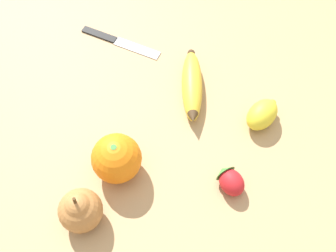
# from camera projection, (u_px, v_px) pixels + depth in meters

# --- Properties ---
(ground_plane) EXTENTS (3.00, 3.00, 0.00)m
(ground_plane) POSITION_uv_depth(u_px,v_px,m) (168.00, 106.00, 0.77)
(ground_plane) COLOR tan
(banana) EXTENTS (0.08, 0.18, 0.04)m
(banana) POSITION_uv_depth(u_px,v_px,m) (192.00, 86.00, 0.77)
(banana) COLOR gold
(banana) RESTS_ON ground_plane
(orange) EXTENTS (0.09, 0.09, 0.09)m
(orange) POSITION_uv_depth(u_px,v_px,m) (117.00, 158.00, 0.66)
(orange) COLOR orange
(orange) RESTS_ON ground_plane
(pear) EXTENTS (0.07, 0.07, 0.09)m
(pear) POSITION_uv_depth(u_px,v_px,m) (80.00, 210.00, 0.62)
(pear) COLOR #B2753D
(pear) RESTS_ON ground_plane
(strawberry) EXTENTS (0.07, 0.07, 0.04)m
(strawberry) POSITION_uv_depth(u_px,v_px,m) (230.00, 180.00, 0.67)
(strawberry) COLOR red
(strawberry) RESTS_ON ground_plane
(lemon) EXTENTS (0.08, 0.09, 0.05)m
(lemon) POSITION_uv_depth(u_px,v_px,m) (262.00, 114.00, 0.73)
(lemon) COLOR yellow
(lemon) RESTS_ON ground_plane
(paring_knife) EXTENTS (0.18, 0.05, 0.01)m
(paring_knife) POSITION_uv_depth(u_px,v_px,m) (117.00, 41.00, 0.85)
(paring_knife) COLOR silver
(paring_knife) RESTS_ON ground_plane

